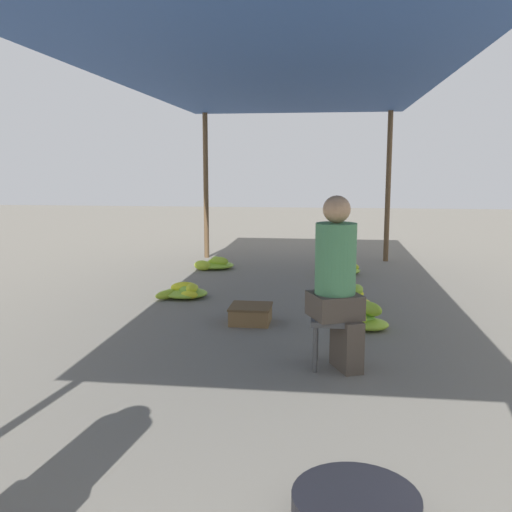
{
  "coord_description": "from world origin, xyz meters",
  "views": [
    {
      "loc": [
        0.54,
        -1.06,
        1.48
      ],
      "look_at": [
        0.0,
        3.16,
        0.82
      ],
      "focal_mm": 40.0,
      "sensor_mm": 36.0,
      "label": 1
    }
  ],
  "objects_px": {
    "stool": "(334,327)",
    "banana_pile_right_2": "(342,267)",
    "banana_pile_right_1": "(366,319)",
    "banana_pile_right_0": "(348,299)",
    "vendor_seated": "(337,280)",
    "banana_pile_left_0": "(184,292)",
    "basin_black": "(356,511)",
    "banana_pile_left_1": "(215,264)",
    "crate_near": "(251,314)"
  },
  "relations": [
    {
      "from": "stool",
      "to": "vendor_seated",
      "type": "relative_size",
      "value": 0.3
    },
    {
      "from": "vendor_seated",
      "to": "banana_pile_left_0",
      "type": "relative_size",
      "value": 2.23
    },
    {
      "from": "stool",
      "to": "basin_black",
      "type": "bearing_deg",
      "value": -87.68
    },
    {
      "from": "banana_pile_right_0",
      "to": "banana_pile_left_0",
      "type": "bearing_deg",
      "value": 174.65
    },
    {
      "from": "stool",
      "to": "banana_pile_right_0",
      "type": "xyz_separation_m",
      "value": [
        0.17,
        1.9,
        -0.23
      ]
    },
    {
      "from": "basin_black",
      "to": "banana_pile_left_1",
      "type": "height_order",
      "value": "banana_pile_left_1"
    },
    {
      "from": "stool",
      "to": "banana_pile_right_2",
      "type": "relative_size",
      "value": 0.67
    },
    {
      "from": "vendor_seated",
      "to": "banana_pile_right_2",
      "type": "height_order",
      "value": "vendor_seated"
    },
    {
      "from": "banana_pile_right_1",
      "to": "stool",
      "type": "bearing_deg",
      "value": -106.42
    },
    {
      "from": "stool",
      "to": "banana_pile_right_2",
      "type": "xyz_separation_m",
      "value": [
        0.14,
        3.76,
        -0.21
      ]
    },
    {
      "from": "stool",
      "to": "crate_near",
      "type": "bearing_deg",
      "value": 124.75
    },
    {
      "from": "banana_pile_left_0",
      "to": "banana_pile_right_0",
      "type": "distance_m",
      "value": 1.87
    },
    {
      "from": "banana_pile_right_1",
      "to": "banana_pile_right_2",
      "type": "xyz_separation_m",
      "value": [
        -0.17,
        2.71,
        0.0
      ]
    },
    {
      "from": "vendor_seated",
      "to": "banana_pile_left_1",
      "type": "height_order",
      "value": "vendor_seated"
    },
    {
      "from": "banana_pile_left_0",
      "to": "crate_near",
      "type": "bearing_deg",
      "value": -46.29
    },
    {
      "from": "crate_near",
      "to": "banana_pile_left_0",
      "type": "bearing_deg",
      "value": 133.71
    },
    {
      "from": "stool",
      "to": "banana_pile_right_1",
      "type": "bearing_deg",
      "value": 73.58
    },
    {
      "from": "banana_pile_right_0",
      "to": "banana_pile_right_2",
      "type": "bearing_deg",
      "value": 91.0
    },
    {
      "from": "stool",
      "to": "basin_black",
      "type": "relative_size",
      "value": 0.71
    },
    {
      "from": "banana_pile_left_1",
      "to": "banana_pile_right_0",
      "type": "height_order",
      "value": "banana_pile_right_0"
    },
    {
      "from": "vendor_seated",
      "to": "banana_pile_left_1",
      "type": "relative_size",
      "value": 2.26
    },
    {
      "from": "banana_pile_right_1",
      "to": "basin_black",
      "type": "bearing_deg",
      "value": -94.39
    },
    {
      "from": "banana_pile_left_0",
      "to": "basin_black",
      "type": "bearing_deg",
      "value": -66.25
    },
    {
      "from": "basin_black",
      "to": "banana_pile_left_0",
      "type": "xyz_separation_m",
      "value": [
        -1.77,
        4.01,
        -0.0
      ]
    },
    {
      "from": "banana_pile_left_0",
      "to": "banana_pile_right_1",
      "type": "bearing_deg",
      "value": -27.34
    },
    {
      "from": "vendor_seated",
      "to": "stool",
      "type": "bearing_deg",
      "value": 156.62
    },
    {
      "from": "stool",
      "to": "crate_near",
      "type": "relative_size",
      "value": 0.97
    },
    {
      "from": "basin_black",
      "to": "banana_pile_right_2",
      "type": "height_order",
      "value": "banana_pile_right_2"
    },
    {
      "from": "stool",
      "to": "banana_pile_left_0",
      "type": "bearing_deg",
      "value": 129.12
    },
    {
      "from": "banana_pile_left_1",
      "to": "banana_pile_right_2",
      "type": "xyz_separation_m",
      "value": [
        1.85,
        -0.24,
        0.03
      ]
    },
    {
      "from": "banana_pile_left_0",
      "to": "banana_pile_right_2",
      "type": "distance_m",
      "value": 2.48
    },
    {
      "from": "banana_pile_left_0",
      "to": "banana_pile_right_0",
      "type": "xyz_separation_m",
      "value": [
        1.86,
        -0.17,
        0.01
      ]
    },
    {
      "from": "basin_black",
      "to": "banana_pile_right_0",
      "type": "relative_size",
      "value": 1.13
    },
    {
      "from": "basin_black",
      "to": "stool",
      "type": "bearing_deg",
      "value": 92.32
    },
    {
      "from": "vendor_seated",
      "to": "banana_pile_left_0",
      "type": "bearing_deg",
      "value": 129.3
    },
    {
      "from": "banana_pile_left_1",
      "to": "banana_pile_right_0",
      "type": "relative_size",
      "value": 1.2
    },
    {
      "from": "basin_black",
      "to": "crate_near",
      "type": "bearing_deg",
      "value": 105.69
    },
    {
      "from": "banana_pile_left_1",
      "to": "banana_pile_right_0",
      "type": "xyz_separation_m",
      "value": [
        1.88,
        -2.09,
        0.02
      ]
    },
    {
      "from": "banana_pile_right_1",
      "to": "banana_pile_right_2",
      "type": "height_order",
      "value": "banana_pile_right_2"
    },
    {
      "from": "vendor_seated",
      "to": "crate_near",
      "type": "xyz_separation_m",
      "value": [
        -0.8,
        1.14,
        -0.58
      ]
    },
    {
      "from": "stool",
      "to": "banana_pile_right_0",
      "type": "height_order",
      "value": "stool"
    },
    {
      "from": "vendor_seated",
      "to": "banana_pile_right_1",
      "type": "height_order",
      "value": "vendor_seated"
    },
    {
      "from": "banana_pile_right_1",
      "to": "banana_pile_left_1",
      "type": "bearing_deg",
      "value": 124.35
    },
    {
      "from": "stool",
      "to": "banana_pile_right_1",
      "type": "xyz_separation_m",
      "value": [
        0.31,
        1.04,
        -0.21
      ]
    },
    {
      "from": "stool",
      "to": "banana_pile_left_0",
      "type": "height_order",
      "value": "stool"
    },
    {
      "from": "banana_pile_right_0",
      "to": "crate_near",
      "type": "height_order",
      "value": "banana_pile_right_0"
    },
    {
      "from": "banana_pile_right_2",
      "to": "banana_pile_right_1",
      "type": "bearing_deg",
      "value": -86.43
    },
    {
      "from": "banana_pile_right_1",
      "to": "banana_pile_right_2",
      "type": "relative_size",
      "value": 0.74
    },
    {
      "from": "banana_pile_left_0",
      "to": "banana_pile_right_0",
      "type": "bearing_deg",
      "value": -5.35
    },
    {
      "from": "basin_black",
      "to": "banana_pile_left_0",
      "type": "relative_size",
      "value": 0.93
    }
  ]
}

